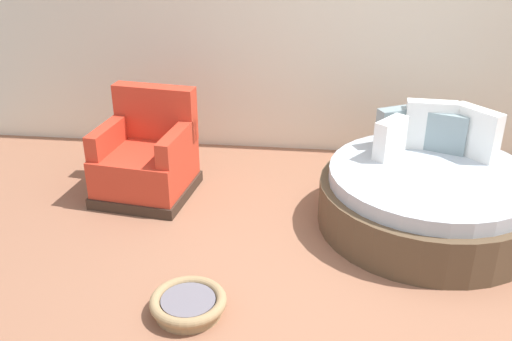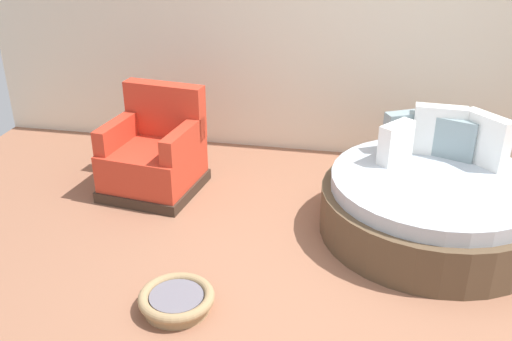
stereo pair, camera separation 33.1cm
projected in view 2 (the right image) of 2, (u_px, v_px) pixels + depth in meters
ground_plane at (345, 279)px, 4.18m from camera, size 8.00×8.00×0.02m
back_wall at (369, 5)px, 5.53m from camera, size 8.00×0.12×3.06m
round_daybed at (433, 202)px, 4.64m from camera, size 1.78×1.78×0.92m
red_armchair at (155, 156)px, 5.30m from camera, size 0.90×0.90×0.94m
pet_basket at (177, 300)px, 3.84m from camera, size 0.51×0.51×0.13m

